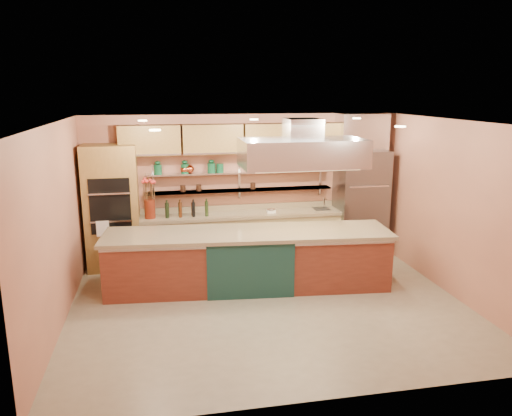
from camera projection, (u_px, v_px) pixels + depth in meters
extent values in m
cube|color=gray|center=(269.00, 305.00, 7.73)|extent=(6.00, 5.00, 0.02)
cube|color=black|center=(270.00, 122.00, 7.08)|extent=(6.00, 5.00, 0.02)
cube|color=#BD7759|center=(242.00, 186.00, 9.79)|extent=(6.00, 0.04, 2.80)
cube|color=#BD7759|center=(323.00, 278.00, 5.02)|extent=(6.00, 0.04, 2.80)
cube|color=#BD7759|center=(56.00, 228.00, 6.85)|extent=(0.04, 5.00, 2.80)
cube|color=#BD7759|center=(452.00, 208.00, 7.96)|extent=(0.04, 5.00, 2.80)
cube|color=olive|center=(112.00, 208.00, 9.09)|extent=(0.95, 0.64, 2.30)
cube|color=slate|center=(361.00, 203.00, 9.97)|extent=(0.95, 0.72, 2.10)
cube|color=tan|center=(242.00, 236.00, 9.71)|extent=(3.84, 0.64, 0.93)
cube|color=silver|center=(240.00, 190.00, 9.67)|extent=(3.60, 0.26, 0.03)
cube|color=silver|center=(240.00, 172.00, 9.59)|extent=(3.60, 0.26, 0.03)
cube|color=olive|center=(243.00, 139.00, 9.40)|extent=(4.60, 0.36, 0.55)
cube|color=silver|center=(302.00, 153.00, 8.09)|extent=(2.00, 1.00, 0.45)
cube|color=#FFE5A5|center=(267.00, 123.00, 7.28)|extent=(4.00, 2.80, 0.02)
cube|color=brown|center=(248.00, 259.00, 8.33)|extent=(4.70, 1.41, 0.97)
cylinder|color=#631C0E|center=(150.00, 209.00, 9.20)|extent=(0.22, 0.22, 0.35)
cube|color=black|center=(187.00, 209.00, 9.33)|extent=(0.88, 0.44, 0.27)
cube|color=white|center=(271.00, 210.00, 9.65)|extent=(0.18, 0.14, 0.09)
cylinder|color=silver|center=(324.00, 203.00, 9.94)|extent=(0.04, 0.04, 0.22)
ellipsoid|color=#BA4C2B|center=(189.00, 169.00, 9.39)|extent=(0.25, 0.25, 0.16)
cylinder|color=#0F4728|center=(220.00, 168.00, 9.49)|extent=(0.14, 0.14, 0.17)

